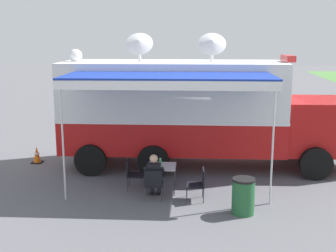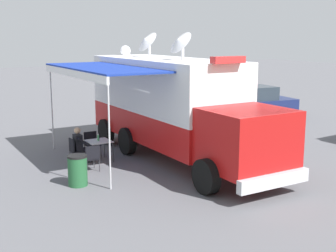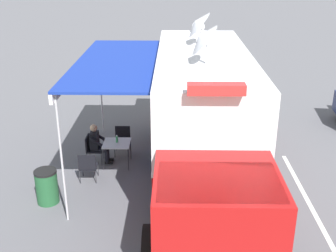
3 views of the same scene
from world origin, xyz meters
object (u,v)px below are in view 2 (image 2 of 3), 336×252
at_px(car_behind_truck, 255,103).
at_px(command_truck, 174,104).
at_px(folding_table, 99,142).
at_px(water_bottle, 98,138).
at_px(folding_chair_at_table, 75,149).
at_px(folding_chair_spare_by_truck, 91,156).
at_px(seated_responder, 80,144).
at_px(folding_chair_beside_table, 92,142).
at_px(trash_bin, 78,170).
at_px(traffic_cone, 112,125).

bearing_deg(car_behind_truck, command_truck, 30.81).
bearing_deg(folding_table, water_bottle, -96.20).
distance_m(water_bottle, folding_chair_at_table, 0.87).
relative_size(folding_table, folding_chair_spare_by_truck, 0.94).
relative_size(command_truck, folding_table, 11.62).
relative_size(folding_table, car_behind_truck, 0.19).
xyz_separation_m(water_bottle, seated_responder, (0.62, -0.10, -0.18)).
xyz_separation_m(folding_chair_spare_by_truck, car_behind_truck, (-10.44, -4.54, 0.37)).
bearing_deg(water_bottle, folding_chair_beside_table, -92.57).
relative_size(folding_chair_spare_by_truck, car_behind_truck, 0.20).
bearing_deg(trash_bin, folding_table, -124.04).
height_order(command_truck, trash_bin, command_truck).
height_order(trash_bin, car_behind_truck, car_behind_truck).
relative_size(water_bottle, car_behind_truck, 0.05).
bearing_deg(folding_table, seated_responder, -13.05).
bearing_deg(folding_chair_spare_by_truck, traffic_cone, -118.19).
bearing_deg(folding_chair_at_table, traffic_cone, -125.52).
xyz_separation_m(command_truck, folding_table, (2.50, -0.86, -1.27)).
relative_size(water_bottle, seated_responder, 0.18).
height_order(command_truck, water_bottle, command_truck).
height_order(seated_responder, trash_bin, seated_responder).
bearing_deg(traffic_cone, folding_chair_spare_by_truck, 61.81).
height_order(seated_responder, traffic_cone, seated_responder).
height_order(command_truck, traffic_cone, command_truck).
bearing_deg(folding_chair_spare_by_truck, folding_chair_at_table, -82.94).
bearing_deg(folding_chair_spare_by_truck, folding_chair_beside_table, -109.89).
bearing_deg(folding_chair_spare_by_truck, seated_responder, -91.92).
relative_size(folding_table, seated_responder, 0.66).
relative_size(trash_bin, traffic_cone, 1.57).
relative_size(water_bottle, trash_bin, 0.25).
bearing_deg(folding_chair_spare_by_truck, water_bottle, -120.78).
bearing_deg(water_bottle, folding_table, 83.80).
bearing_deg(folding_chair_spare_by_truck, car_behind_truck, -156.49).
bearing_deg(water_bottle, folding_chair_spare_by_truck, 59.22).
distance_m(folding_chair_spare_by_truck, traffic_cone, 6.41).
xyz_separation_m(water_bottle, trash_bin, (1.47, 2.21, -0.38)).
xyz_separation_m(seated_responder, traffic_cone, (-2.99, -4.44, -0.37)).
bearing_deg(car_behind_truck, folding_chair_beside_table, 15.10).
xyz_separation_m(command_truck, folding_chair_at_table, (3.30, -1.00, -1.43)).
bearing_deg(water_bottle, trash_bin, 56.34).
bearing_deg(traffic_cone, folding_chair_at_table, 54.48).
distance_m(command_truck, traffic_cone, 5.70).
bearing_deg(trash_bin, seated_responder, -110.32).
bearing_deg(folding_table, folding_chair_at_table, -9.67).
bearing_deg(trash_bin, command_truck, -161.76).
bearing_deg(command_truck, car_behind_truck, -149.19).
relative_size(folding_table, folding_chair_beside_table, 0.94).
distance_m(folding_chair_beside_table, trash_bin, 3.38).
xyz_separation_m(folding_chair_at_table, car_behind_truck, (-10.59, -3.34, 0.37)).
height_order(folding_chair_at_table, trash_bin, trash_bin).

